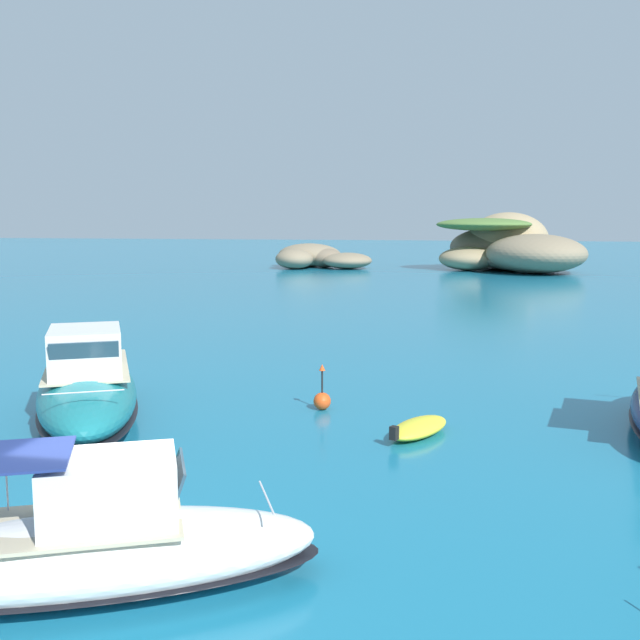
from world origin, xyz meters
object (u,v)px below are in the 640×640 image
object	(u,v)px
islet_small	(317,257)
motorboat_white	(90,548)
dinghy_tender	(419,428)
channel_buoy	(322,399)
motorboat_teal	(87,389)
islet_large	(510,247)

from	to	relation	value
islet_small	motorboat_white	bearing A→B (deg)	-80.82
motorboat_white	dinghy_tender	size ratio (longest dim) A/B	2.82
islet_small	channel_buoy	distance (m)	69.68
motorboat_teal	dinghy_tender	distance (m)	10.00
islet_small	motorboat_white	distance (m)	81.52
dinghy_tender	channel_buoy	xyz separation A→B (m)	(-3.23, 2.25, 0.11)
islet_large	motorboat_teal	bearing A→B (deg)	-102.41
channel_buoy	islet_small	bearing A→B (deg)	101.91
motorboat_teal	motorboat_white	world-z (taller)	motorboat_teal
motorboat_white	dinghy_tender	bearing A→B (deg)	65.38
islet_small	motorboat_teal	size ratio (longest dim) A/B	1.34
motorboat_white	islet_large	bearing A→B (deg)	82.74
islet_small	dinghy_tender	size ratio (longest dim) A/B	4.74
dinghy_tender	channel_buoy	size ratio (longest dim) A/B	1.91
motorboat_teal	dinghy_tender	size ratio (longest dim) A/B	3.54
islet_small	motorboat_teal	distance (m)	71.17
motorboat_teal	channel_buoy	bearing A→B (deg)	21.00
motorboat_teal	motorboat_white	distance (m)	11.10
dinghy_tender	islet_small	bearing A→B (deg)	104.04
islet_large	dinghy_tender	bearing A→B (deg)	-94.60
islet_large	islet_small	world-z (taller)	islet_large
islet_large	dinghy_tender	xyz separation A→B (m)	(-5.71, -70.95, -2.48)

